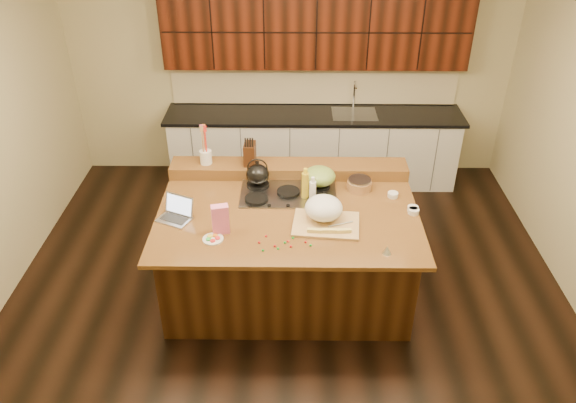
{
  "coord_description": "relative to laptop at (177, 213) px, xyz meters",
  "views": [
    {
      "loc": [
        0.05,
        -4.29,
        3.78
      ],
      "look_at": [
        0.0,
        0.05,
        1.0
      ],
      "focal_mm": 35.0,
      "sensor_mm": 36.0,
      "label": 1
    }
  ],
  "objects": [
    {
      "name": "knife_block",
      "position": [
        0.61,
        0.81,
        0.18
      ],
      "size": [
        0.12,
        0.19,
        0.22
      ],
      "primitive_type": "cube",
      "rotation": [
        0.0,
        0.0,
        -0.04
      ],
      "color": "black",
      "rests_on": "back_ledge"
    },
    {
      "name": "island",
      "position": [
        1.0,
        0.11,
        -0.51
      ],
      "size": [
        2.4,
        1.6,
        0.92
      ],
      "color": "black",
      "rests_on": "ground"
    },
    {
      "name": "gumdrop_2",
      "position": [
        0.9,
        -0.43,
        -0.04
      ],
      "size": [
        0.02,
        0.02,
        0.02
      ],
      "primitive_type": "ellipsoid",
      "color": "red",
      "rests_on": "island"
    },
    {
      "name": "cooktop",
      "position": [
        1.0,
        0.41,
        -0.04
      ],
      "size": [
        0.92,
        0.52,
        0.05
      ],
      "color": "gray",
      "rests_on": "island"
    },
    {
      "name": "laptop",
      "position": [
        0.0,
        0.0,
        0.0
      ],
      "size": [
        0.35,
        0.32,
        0.2
      ],
      "rotation": [
        0.0,
        0.0,
        -0.42
      ],
      "color": "#B7B7BC",
      "rests_on": "island"
    },
    {
      "name": "kitchen_timer",
      "position": [
        1.83,
        -0.5,
        -0.02
      ],
      "size": [
        0.08,
        0.08,
        0.07
      ],
      "primitive_type": "cone",
      "rotation": [
        0.0,
        0.0,
        0.03
      ],
      "color": "silver",
      "rests_on": "island"
    },
    {
      "name": "gumdrop_5",
      "position": [
        0.98,
        -0.38,
        -0.04
      ],
      "size": [
        0.02,
        0.02,
        0.02
      ],
      "primitive_type": "ellipsoid",
      "color": "#198C26",
      "rests_on": "island"
    },
    {
      "name": "gumdrop_4",
      "position": [
        1.01,
        -0.36,
        -0.04
      ],
      "size": [
        0.02,
        0.02,
        0.02
      ],
      "primitive_type": "ellipsoid",
      "color": "red",
      "rests_on": "island"
    },
    {
      "name": "gumdrop_7",
      "position": [
        1.16,
        -0.28,
        -0.04
      ],
      "size": [
        0.02,
        0.02,
        0.02
      ],
      "primitive_type": "ellipsoid",
      "color": "#198C26",
      "rests_on": "island"
    },
    {
      "name": "package_box",
      "position": [
        0.03,
        0.13,
        0.01
      ],
      "size": [
        0.11,
        0.09,
        0.13
      ],
      "primitive_type": "cube",
      "rotation": [
        0.0,
        0.0,
        -0.41
      ],
      "color": "#E3BF50",
      "rests_on": "island"
    },
    {
      "name": "ramekin_a",
      "position": [
        2.15,
        0.1,
        -0.03
      ],
      "size": [
        0.13,
        0.13,
        0.04
      ],
      "primitive_type": "cylinder",
      "rotation": [
        0.0,
        0.0,
        0.43
      ],
      "color": "white",
      "rests_on": "island"
    },
    {
      "name": "gumdrop_10",
      "position": [
        0.82,
        -0.29,
        -0.04
      ],
      "size": [
        0.02,
        0.02,
        0.02
      ],
      "primitive_type": "ellipsoid",
      "color": "red",
      "rests_on": "island"
    },
    {
      "name": "oil_bottle",
      "position": [
        1.16,
        0.35,
        0.08
      ],
      "size": [
        0.08,
        0.08,
        0.27
      ],
      "primitive_type": "cylinder",
      "rotation": [
        0.0,
        0.0,
        0.24
      ],
      "color": "gold",
      "rests_on": "island"
    },
    {
      "name": "wooden_tray",
      "position": [
        1.33,
        -0.05,
        0.05
      ],
      "size": [
        0.62,
        0.49,
        0.24
      ],
      "rotation": [
        0.0,
        0.0,
        -0.1
      ],
      "color": "tan",
      "rests_on": "island"
    },
    {
      "name": "green_bowl",
      "position": [
        1.3,
        0.54,
        0.08
      ],
      "size": [
        0.41,
        0.41,
        0.17
      ],
      "primitive_type": "ellipsoid",
      "rotation": [
        0.0,
        0.0,
        0.38
      ],
      "color": "olive",
      "rests_on": "cooktop"
    },
    {
      "name": "gumdrop_0",
      "position": [
        0.77,
        -0.38,
        -0.04
      ],
      "size": [
        0.02,
        0.02,
        0.02
      ],
      "primitive_type": "ellipsoid",
      "color": "red",
      "rests_on": "island"
    },
    {
      "name": "gumdrop_9",
      "position": [
        1.2,
        -0.41,
        -0.04
      ],
      "size": [
        0.02,
        0.02,
        0.02
      ],
      "primitive_type": "ellipsoid",
      "color": "#198C26",
      "rests_on": "island"
    },
    {
      "name": "gumdrop_11",
      "position": [
        0.8,
        -0.49,
        -0.04
      ],
      "size": [
        0.02,
        0.02,
        0.02
      ],
      "primitive_type": "ellipsoid",
      "color": "#198C26",
      "rests_on": "island"
    },
    {
      "name": "utensil_crock",
      "position": [
        0.17,
        0.81,
        0.14
      ],
      "size": [
        0.16,
        0.16,
        0.14
      ],
      "primitive_type": "cylinder",
      "rotation": [
        0.0,
        0.0,
        0.41
      ],
      "color": "white",
      "rests_on": "back_ledge"
    },
    {
      "name": "strainer_bowl",
      "position": [
        1.7,
        0.52,
        -0.01
      ],
      "size": [
        0.25,
        0.25,
        0.09
      ],
      "primitive_type": "cylinder",
      "rotation": [
        0.0,
        0.0,
        -0.05
      ],
      "color": "#996B3F",
      "rests_on": "island"
    },
    {
      "name": "ramekin_b",
      "position": [
        2.0,
        0.38,
        -0.03
      ],
      "size": [
        0.1,
        0.1,
        0.04
      ],
      "primitive_type": "cylinder",
      "rotation": [
        0.0,
        0.0,
        0.03
      ],
      "color": "white",
      "rests_on": "island"
    },
    {
      "name": "pink_bag",
      "position": [
        0.43,
        -0.22,
        0.08
      ],
      "size": [
        0.16,
        0.11,
        0.27
      ],
      "primitive_type": "cube",
      "rotation": [
        0.0,
        0.0,
        0.23
      ],
      "color": "pink",
      "rests_on": "island"
    },
    {
      "name": "gumdrop_6",
      "position": [
        1.03,
        -0.43,
        -0.04
      ],
      "size": [
        0.02,
        0.02,
        0.02
      ],
      "primitive_type": "ellipsoid",
      "color": "red",
      "rests_on": "island"
    },
    {
      "name": "kettle",
      "position": [
        0.7,
        0.54,
        0.09
      ],
      "size": [
        0.23,
        0.23,
        0.2
      ],
      "primitive_type": "ellipsoid",
      "rotation": [
        0.0,
        0.0,
        0.01
      ],
      "color": "black",
      "rests_on": "cooktop"
    },
    {
      "name": "gumdrop_8",
      "position": [
        1.16,
        -0.37,
        -0.04
      ],
      "size": [
        0.02,
        0.02,
        0.02
      ],
      "primitive_type": "ellipsoid",
      "color": "red",
      "rests_on": "island"
    },
    {
      "name": "candy_plate",
      "position": [
        0.37,
        -0.33,
        -0.05
      ],
      "size": [
        0.21,
        0.21,
        0.01
      ],
      "primitive_type": "cylinder",
      "rotation": [
        0.0,
        0.0,
        0.18
      ],
      "color": "white",
      "rests_on": "island"
    },
    {
      "name": "vinegar_bottle",
      "position": [
        1.23,
        0.22,
        0.07
      ],
      "size": [
        0.08,
        0.08,
        0.25
      ],
      "primitive_type": "cylinder",
      "rotation": [
        0.0,
        0.0,
        -0.3
      ],
      "color": "silver",
      "rests_on": "island"
    },
    {
      "name": "ramekin_c",
      "position": [
        2.15,
        0.14,
        -0.03
      ],
      "size": [
        0.12,
        0.12,
        0.04
      ],
      "primitive_type": "cylinder",
      "rotation": [
        0.0,
        0.0,
        -0.25
      ],
      "color": "white",
      "rests_on": "island"
    },
    {
      "name": "gumdrop_1",
      "position": [
        0.93,
        -0.46,
        -0.04
      ],
      "size": [
        0.02,
        0.02,
        0.02
      ],
      "primitive_type": "ellipsoid",
      "color": "#198C26",
      "rests_on": "island"
    },
    {
      "name": "room",
      "position": [
        1.0,
        0.11,
        0.38
      ],
      "size": [
        5.52,
        5.02,
        2.72
      ],
      "color": "black",
      "rests_on": "ground"
    },
    {
      "name": "back_ledge",
      "position": [
        1.0,
        0.81,
        0.01
      ],
      "size": [
        2.4,
        0.3,
        0.12
      ],
      "primitive_type": "cube",
      "color": "black",
      "rests_on": "island"
    },
    {
      "name": "back_counter",
      "position": [
        1.3,
        2.33,
        0.01
      ],
      "size": [
        3.7,
        0.66,
        2.4
      ],
      "color": "silver",
      "rests_on": "ground"
    },
    {
      "name": "gumdrop_3",
      "position": [
        1.05,
        -0.31,
        -0.04
      ],
      "size": [
        0.02,
        0.02,
        0.02
      ],
      "primitive_type": "ellipsoid",
      "color": "#198C26",
      "rests_on": "island"
    }
  ]
}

